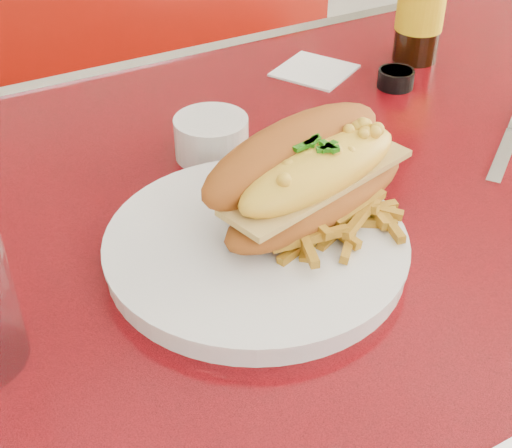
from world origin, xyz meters
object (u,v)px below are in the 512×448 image
fork (277,191)px  booth_bench_far (150,178)px  diner_table (359,260)px  dinner_plate (256,247)px  mac_hoagie (310,174)px  sauce_cup_right (396,78)px  sauce_cup_left (200,137)px  knife (512,133)px  gravy_ramekin (211,136)px

fork → booth_bench_far: bearing=-6.0°
diner_table → dinner_plate: 0.29m
mac_hoagie → sauce_cup_right: size_ratio=4.49×
mac_hoagie → sauce_cup_left: (-0.03, 0.21, -0.05)m
diner_table → knife: size_ratio=6.56×
dinner_plate → sauce_cup_right: bearing=33.3°
fork → gravy_ramekin: size_ratio=1.45×
knife → dinner_plate: bearing=152.8°
sauce_cup_right → sauce_cup_left: bearing=-176.7°
fork → sauce_cup_left: sauce_cup_left is taller
mac_hoagie → diner_table: bearing=15.9°
dinner_plate → sauce_cup_right: sauce_cup_right is taller
dinner_plate → fork: 0.09m
mac_hoagie → fork: bearing=88.1°
gravy_ramekin → fork: bearing=-85.1°
dinner_plate → diner_table: bearing=24.5°
dinner_plate → fork: (0.06, 0.06, 0.01)m
booth_bench_far → diner_table: bearing=-90.0°
sauce_cup_right → mac_hoagie: bearing=-142.6°
diner_table → knife: (0.19, -0.04, 0.16)m
fork → sauce_cup_right: (0.30, 0.18, -0.01)m
diner_table → mac_hoagie: bearing=-150.2°
booth_bench_far → gravy_ramekin: booth_bench_far is taller
booth_bench_far → sauce_cup_right: booth_bench_far is taller
dinner_plate → sauce_cup_right: 0.44m
dinner_plate → knife: bearing=7.6°
dinner_plate → fork: same height
booth_bench_far → knife: size_ratio=6.40×
booth_bench_far → mac_hoagie: bearing=-99.2°
booth_bench_far → fork: bearing=-100.4°
fork → gravy_ramekin: (-0.01, 0.13, 0.01)m
sauce_cup_left → dinner_plate: bearing=-101.6°
dinner_plate → booth_bench_far: bearing=76.6°
knife → sauce_cup_left: bearing=120.4°
booth_bench_far → fork: 1.00m
mac_hoagie → gravy_ramekin: (-0.02, 0.18, -0.04)m
dinner_plate → sauce_cup_right: size_ratio=6.19×
mac_hoagie → sauce_cup_right: 0.37m
dinner_plate → knife: size_ratio=1.95×
booth_bench_far → dinner_plate: bearing=-103.4°
sauce_cup_right → gravy_ramekin: bearing=-172.4°
fork → sauce_cup_right: size_ratio=2.84×
mac_hoagie → booth_bench_far: bearing=66.9°
diner_table → knife: bearing=-12.8°
dinner_plate → gravy_ramekin: 0.20m
booth_bench_far → knife: (0.19, -0.85, 0.49)m
dinner_plate → sauce_cup_left: 0.23m
booth_bench_far → sauce_cup_right: bearing=-77.4°
dinner_plate → gravy_ramekin: gravy_ramekin is taller
booth_bench_far → dinner_plate: 1.06m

